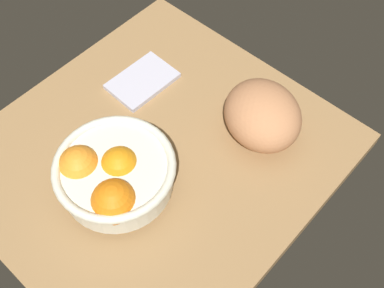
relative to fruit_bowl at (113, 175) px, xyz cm
name	(u,v)px	position (x,y,z in cm)	size (l,w,h in cm)	color
ground_plane	(155,156)	(10.83, 0.70, -7.00)	(66.82, 61.86, 3.00)	#987246
fruit_bowl	(113,175)	(0.00, 0.00, 0.00)	(21.83, 21.83, 10.36)	silver
bread_loaf	(262,115)	(28.48, -11.53, -0.12)	(16.59, 14.52, 10.76)	#BF7E52
napkin_folded	(142,81)	(21.77, 15.14, -4.95)	(14.01, 9.59, 1.09)	silver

